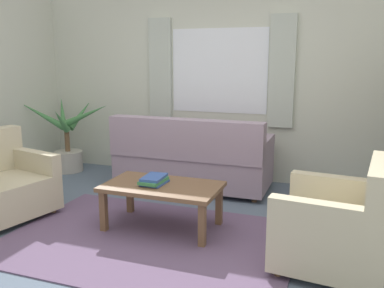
{
  "coord_description": "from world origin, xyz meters",
  "views": [
    {
      "loc": [
        1.56,
        -3.14,
        1.62
      ],
      "look_at": [
        0.16,
        0.7,
        0.77
      ],
      "focal_mm": 38.72,
      "sensor_mm": 36.0,
      "label": 1
    }
  ],
  "objects_px": {
    "armchair_right": "(340,225)",
    "book_stack_on_table": "(154,180)",
    "coffee_table": "(162,190)",
    "potted_plant": "(68,144)",
    "armchair_left": "(0,183)",
    "couch": "(192,160)"
  },
  "relations": [
    {
      "from": "armchair_right",
      "to": "book_stack_on_table",
      "type": "bearing_deg",
      "value": -92.09
    },
    {
      "from": "coffee_table",
      "to": "potted_plant",
      "type": "xyz_separation_m",
      "value": [
        -2.13,
        1.45,
        0.02
      ]
    },
    {
      "from": "armchair_left",
      "to": "potted_plant",
      "type": "distance_m",
      "value": 1.79
    },
    {
      "from": "couch",
      "to": "armchair_right",
      "type": "xyz_separation_m",
      "value": [
        1.77,
        -1.52,
        -0.01
      ]
    },
    {
      "from": "armchair_left",
      "to": "armchair_right",
      "type": "xyz_separation_m",
      "value": [
        3.31,
        0.04,
        0.0
      ]
    },
    {
      "from": "coffee_table",
      "to": "potted_plant",
      "type": "height_order",
      "value": "potted_plant"
    },
    {
      "from": "couch",
      "to": "potted_plant",
      "type": "distance_m",
      "value": 1.98
    },
    {
      "from": "armchair_right",
      "to": "potted_plant",
      "type": "distance_m",
      "value": 4.1
    },
    {
      "from": "couch",
      "to": "coffee_table",
      "type": "height_order",
      "value": "couch"
    },
    {
      "from": "coffee_table",
      "to": "book_stack_on_table",
      "type": "bearing_deg",
      "value": -179.58
    },
    {
      "from": "armchair_left",
      "to": "book_stack_on_table",
      "type": "distance_m",
      "value": 1.65
    },
    {
      "from": "coffee_table",
      "to": "armchair_left",
      "type": "bearing_deg",
      "value": -170.55
    },
    {
      "from": "potted_plant",
      "to": "book_stack_on_table",
      "type": "bearing_deg",
      "value": -35.26
    },
    {
      "from": "couch",
      "to": "potted_plant",
      "type": "relative_size",
      "value": 1.52
    },
    {
      "from": "armchair_right",
      "to": "book_stack_on_table",
      "type": "xyz_separation_m",
      "value": [
        -1.69,
        0.24,
        0.12
      ]
    },
    {
      "from": "armchair_right",
      "to": "coffee_table",
      "type": "distance_m",
      "value": 1.62
    },
    {
      "from": "coffee_table",
      "to": "potted_plant",
      "type": "distance_m",
      "value": 2.58
    },
    {
      "from": "armchair_right",
      "to": "armchair_left",
      "type": "bearing_deg",
      "value": -83.24
    },
    {
      "from": "armchair_left",
      "to": "coffee_table",
      "type": "xyz_separation_m",
      "value": [
        1.7,
        0.28,
        0.03
      ]
    },
    {
      "from": "potted_plant",
      "to": "armchair_left",
      "type": "bearing_deg",
      "value": -75.94
    },
    {
      "from": "armchair_left",
      "to": "armchair_right",
      "type": "height_order",
      "value": "same"
    },
    {
      "from": "couch",
      "to": "armchair_right",
      "type": "distance_m",
      "value": 2.33
    }
  ]
}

